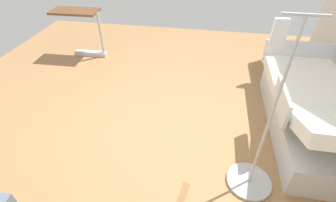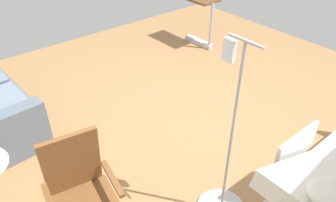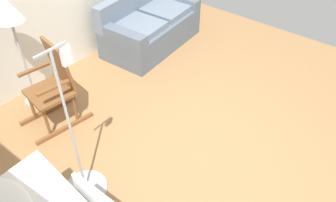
{
  "view_description": "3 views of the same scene",
  "coord_description": "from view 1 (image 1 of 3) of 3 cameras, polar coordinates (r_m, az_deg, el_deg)",
  "views": [
    {
      "loc": [
        -0.56,
        2.3,
        2.16
      ],
      "look_at": [
        -0.22,
        0.36,
        0.63
      ],
      "focal_mm": 26.07,
      "sensor_mm": 36.0,
      "label": 1
    },
    {
      "loc": [
        -2.25,
        2.3,
        2.53
      ],
      "look_at": [
        -0.13,
        0.56,
        0.61
      ],
      "focal_mm": 34.62,
      "sensor_mm": 36.0,
      "label": 2
    },
    {
      "loc": [
        -2.25,
        -1.23,
        3.02
      ],
      "look_at": [
        -0.2,
        0.38,
        0.77
      ],
      "focal_mm": 37.06,
      "sensor_mm": 36.0,
      "label": 3
    }
  ],
  "objects": [
    {
      "name": "ground_plane",
      "position": [
        3.2,
        -2.78,
        -4.65
      ],
      "size": [
        6.49,
        6.49,
        0.0
      ],
      "primitive_type": "plane",
      "color": "#9E7247"
    },
    {
      "name": "overbed_table",
      "position": [
        4.77,
        -19.29,
        15.85
      ],
      "size": [
        0.85,
        0.43,
        0.84
      ],
      "color": "#B2B5BA",
      "rests_on": "ground"
    },
    {
      "name": "hospital_bed",
      "position": [
        3.34,
        30.88,
        -2.24
      ],
      "size": [
        1.05,
        2.11,
        0.95
      ],
      "color": "silver",
      "rests_on": "ground"
    },
    {
      "name": "iv_pole",
      "position": [
        2.52,
        19.21,
        -14.27
      ],
      "size": [
        0.44,
        0.44,
        1.69
      ],
      "color": "#B2B5BA",
      "rests_on": "ground"
    }
  ]
}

